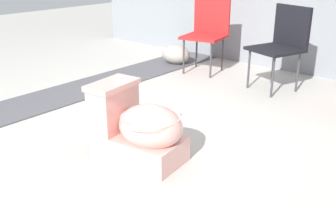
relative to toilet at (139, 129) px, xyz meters
name	(u,v)px	position (x,y,z in m)	size (l,w,h in m)	color
ground_plane	(126,140)	(-0.27, 0.13, -0.22)	(14.00, 14.00, 0.00)	#A8A59E
gravel_strip	(80,90)	(-1.48, 0.63, -0.21)	(0.56, 8.00, 0.01)	#4C4C51
toilet	(139,129)	(0.00, 0.00, 0.00)	(0.67, 0.45, 0.52)	#E09E93
folding_chair_left	(208,27)	(-0.94, 2.09, 0.29)	(0.52, 0.52, 0.83)	red
folding_chair_middle	(283,39)	(0.03, 2.02, 0.29)	(0.56, 0.56, 0.83)	black
boulder_near	(176,54)	(-1.41, 2.08, -0.10)	(0.38, 0.31, 0.24)	gray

